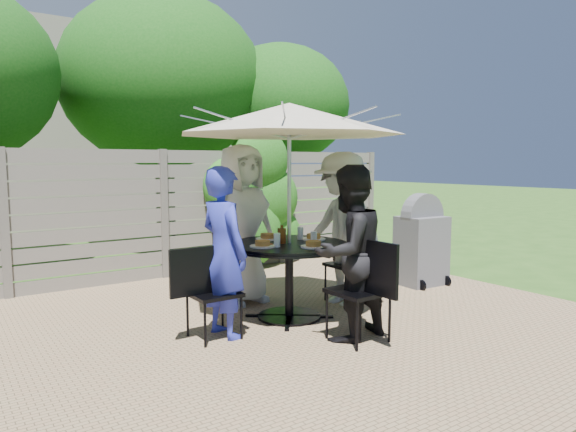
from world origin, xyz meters
TOP-DOWN VIEW (x-y plane):
  - backyard_envelope at (0.09, 10.29)m, footprint 60.00×60.00m
  - patio_table at (0.37, 0.41)m, footprint 1.40×1.40m
  - umbrella at (0.37, 0.41)m, footprint 2.62×2.62m
  - chair_back at (0.25, 1.37)m, footprint 0.52×0.70m
  - person_back at (0.26, 1.23)m, footprint 0.98×0.71m
  - chair_left at (-0.59, 0.29)m, footprint 0.65×0.44m
  - person_left at (-0.45, 0.30)m, footprint 0.46×0.64m
  - chair_front at (0.49, -0.55)m, footprint 0.48×0.71m
  - person_front at (0.47, -0.42)m, footprint 0.87×0.72m
  - chair_right at (1.33, 0.53)m, footprint 0.69×0.47m
  - person_right at (1.19, 0.51)m, footprint 0.80×1.23m
  - plate_back at (0.32, 0.76)m, footprint 0.26×0.26m
  - plate_left at (0.01, 0.36)m, footprint 0.26×0.26m
  - plate_front at (0.41, 0.05)m, footprint 0.26×0.26m
  - plate_right at (0.73, 0.45)m, footprint 0.26×0.26m
  - glass_left at (0.13, 0.27)m, footprint 0.07×0.07m
  - glass_front at (0.51, 0.16)m, footprint 0.07×0.07m
  - glass_right at (0.61, 0.54)m, footprint 0.07×0.07m
  - syrup_jug at (0.30, 0.45)m, footprint 0.09×0.09m
  - coffee_cup at (0.44, 0.64)m, footprint 0.08×0.08m
  - bbq_grill at (2.70, 0.63)m, footprint 0.64×0.50m

SIDE VIEW (x-z plane):
  - chair_left at x=-0.59m, z-range -0.18..0.72m
  - chair_back at x=0.25m, z-range -0.19..0.75m
  - chair_right at x=1.33m, z-range -0.19..0.75m
  - chair_front at x=0.49m, z-range -0.19..0.79m
  - bbq_grill at x=2.70m, z-range -0.06..1.20m
  - patio_table at x=0.37m, z-range 0.16..0.98m
  - person_left at x=-0.45m, z-range 0.00..1.63m
  - person_front at x=0.47m, z-range 0.00..1.65m
  - plate_back at x=0.32m, z-range 0.81..0.88m
  - plate_left at x=0.01m, z-range 0.81..0.88m
  - plate_front at x=0.41m, z-range 0.81..0.88m
  - plate_right at x=0.73m, z-range 0.81..0.88m
  - coffee_cup at x=0.44m, z-range 0.82..0.94m
  - glass_left at x=0.13m, z-range 0.82..0.96m
  - glass_front at x=0.51m, z-range 0.82..0.96m
  - glass_right at x=0.61m, z-range 0.82..0.96m
  - person_right at x=1.19m, z-range 0.00..1.78m
  - syrup_jug at x=0.30m, z-range 0.82..0.98m
  - person_back at x=0.26m, z-range 0.00..1.88m
  - umbrella at x=0.37m, z-range 0.97..3.24m
  - backyard_envelope at x=0.09m, z-range 0.11..5.11m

